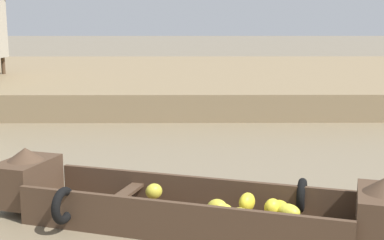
{
  "coord_description": "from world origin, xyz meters",
  "views": [
    {
      "loc": [
        -0.78,
        -2.21,
        2.82
      ],
      "look_at": [
        -0.71,
        6.83,
        1.18
      ],
      "focal_mm": 48.25,
      "sensor_mm": 36.0,
      "label": 1
    }
  ],
  "objects": [
    {
      "name": "banana_boat",
      "position": [
        -0.77,
        4.76,
        0.33
      ],
      "size": [
        5.95,
        2.85,
        0.97
      ],
      "color": "#473323",
      "rests_on": "ground"
    },
    {
      "name": "ground_plane",
      "position": [
        0.0,
        10.0,
        0.0
      ],
      "size": [
        300.0,
        300.0,
        0.0
      ],
      "primitive_type": "plane",
      "color": "#7A6B51"
    },
    {
      "name": "riverbank_strip",
      "position": [
        0.0,
        22.82,
        0.42
      ],
      "size": [
        160.0,
        20.0,
        0.84
      ],
      "primitive_type": "cube",
      "color": "#7F6B4C",
      "rests_on": "ground"
    }
  ]
}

